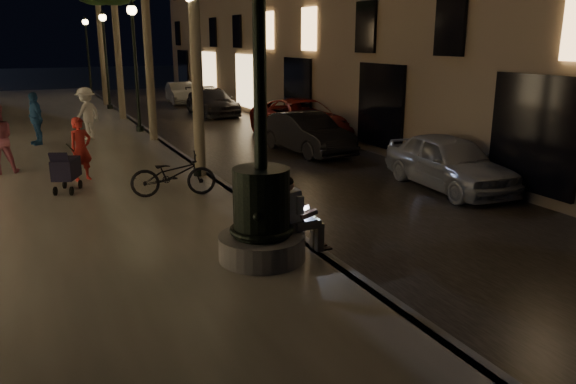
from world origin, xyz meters
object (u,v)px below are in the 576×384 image
car_front (449,162)px  bicycle (173,174)px  fountain_lamppost (261,198)px  lamp_curb_a (194,56)px  stroller (66,169)px  car_second (306,133)px  car_fifth (181,93)px  pedestrian_white (87,113)px  lamp_curb_c (105,47)px  lamp_curb_d (87,46)px  lamp_curb_b (135,50)px  pedestrian_red (81,149)px  seated_man_laptop (296,212)px  car_rear (212,102)px  pedestrian_blue (35,118)px  car_third (302,119)px

car_front → bicycle: 6.74m
fountain_lamppost → lamp_curb_a: size_ratio=1.08×
stroller → car_second: car_second is taller
lamp_curb_a → car_fifth: (4.30, 18.39, -2.62)m
pedestrian_white → car_second: bearing=101.2°
lamp_curb_c → fountain_lamppost: bearing=-91.8°
lamp_curb_d → bicycle: size_ratio=2.56×
lamp_curb_b → pedestrian_red: size_ratio=3.03×
pedestrian_red → car_second: bearing=-13.3°
seated_man_laptop → car_rear: (4.59, 19.02, -0.26)m
lamp_curb_a → car_fifth: lamp_curb_a is taller
seated_man_laptop → pedestrian_blue: 13.14m
pedestrian_white → pedestrian_blue: 1.70m
lamp_curb_c → car_second: size_ratio=1.21×
fountain_lamppost → lamp_curb_b: (0.70, 14.00, 2.02)m
car_third → car_fifth: (-1.17, 13.39, -0.11)m
pedestrian_red → lamp_curb_a: bearing=-41.2°
lamp_curb_c → lamp_curb_d: same height
fountain_lamppost → car_second: bearing=59.0°
stroller → pedestrian_blue: bearing=116.4°
pedestrian_red → fountain_lamppost: bearing=-99.1°
fountain_lamppost → lamp_curb_d: fountain_lamppost is taller
lamp_curb_c → stroller: (-3.23, -16.31, -2.48)m
stroller → pedestrian_red: size_ratio=0.70×
lamp_curb_c → pedestrian_white: lamp_curb_c is taller
seated_man_laptop → lamp_curb_a: bearing=89.2°
car_second → bicycle: size_ratio=2.12×
lamp_curb_c → car_third: bearing=-63.6°
car_second → bicycle: car_second is taller
lamp_curb_d → car_front: lamp_curb_d is taller
seated_man_laptop → pedestrian_blue: size_ratio=0.76×
lamp_curb_b → car_rear: 7.22m
lamp_curb_a → car_front: 6.85m
lamp_curb_c → bicycle: bearing=-93.5°
lamp_curb_b → lamp_curb_c: (0.00, 8.00, 0.00)m
pedestrian_red → bicycle: bearing=-80.9°
car_second → car_third: bearing=61.1°
lamp_curb_b → bicycle: (-1.07, -9.66, -2.54)m
fountain_lamppost → stroller: (-2.53, 5.69, -0.46)m
fountain_lamppost → pedestrian_blue: 12.98m
lamp_curb_d → bicycle: (-1.07, -25.66, -2.54)m
fountain_lamppost → lamp_curb_d: 30.08m
lamp_curb_c → car_front: bearing=-74.0°
stroller → car_front: 9.19m
lamp_curb_d → pedestrian_red: size_ratio=3.03×
fountain_lamppost → bicycle: (-0.37, 4.34, -0.52)m
car_third → car_rear: size_ratio=1.18×
stroller → car_rear: bearing=82.8°
car_third → pedestrian_white: pedestrian_white is taller
lamp_curb_a → lamp_curb_c: size_ratio=1.00×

